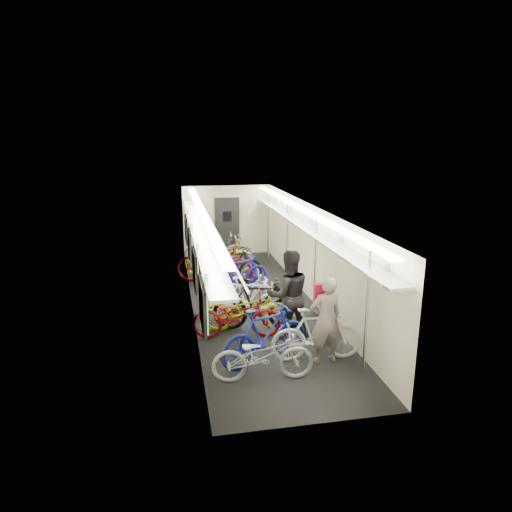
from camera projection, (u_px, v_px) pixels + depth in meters
name	position (u px, v px, depth m)	size (l,w,h in m)	color
train_car_shell	(234.00, 233.00, 11.55)	(10.00, 10.00, 10.00)	black
bicycle_0	(263.00, 355.00, 7.69)	(0.61, 1.74, 0.91)	#B3B3B8
bicycle_1	(265.00, 335.00, 8.25)	(0.52, 1.82, 1.10)	navy
bicycle_2	(236.00, 316.00, 9.34)	(0.63, 1.81, 0.95)	maroon
bicycle_3	(258.00, 304.00, 9.66)	(0.55, 1.93, 1.16)	black
bicycle_4	(248.00, 309.00, 9.62)	(0.67, 1.93, 1.02)	#CBCF13
bicycle_5	(249.00, 298.00, 10.23)	(0.48, 1.69, 1.02)	white
bicycle_6	(239.00, 292.00, 10.76)	(0.63, 1.81, 0.95)	#AEADB2
bicycle_7	(240.00, 273.00, 12.14)	(0.48, 1.68, 1.01)	#251BA5
bicycle_8	(214.00, 263.00, 12.83)	(0.77, 2.20, 1.16)	maroon
bicycle_9	(232.00, 267.00, 12.53)	(0.52, 1.85, 1.11)	black
bicycle_10	(219.00, 256.00, 13.68)	(0.73, 2.08, 1.09)	#CBDF15
bicycle_11	(317.00, 334.00, 8.36)	(0.49, 1.72, 1.04)	silver
bicycle_12	(215.00, 249.00, 14.62)	(0.68, 1.96, 1.03)	slate
bicycle_14	(226.00, 250.00, 14.73)	(0.60, 1.72, 0.91)	slate
passenger_near	(326.00, 320.00, 8.24)	(0.60, 0.39, 1.64)	gray
passenger_mid	(288.00, 295.00, 9.19)	(0.91, 0.71, 1.87)	black
backpack	(321.00, 293.00, 8.26)	(0.26, 0.14, 0.38)	maroon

